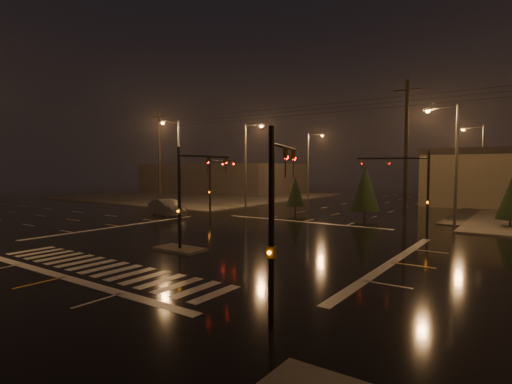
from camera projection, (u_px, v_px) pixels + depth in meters
ground at (224, 240)px, 26.49m from camera, size 140.00×140.00×0.00m
sidewalk_nw at (200, 196)px, 68.18m from camera, size 36.00×36.00×0.12m
median_island at (180, 249)px, 23.21m from camera, size 3.00×1.60×0.15m
crosswalk at (104, 268)px, 19.12m from camera, size 15.00×2.60×0.01m
stop_bar_near at (64, 277)px, 17.49m from camera, size 16.00×0.50×0.01m
stop_bar_far at (303, 222)px, 35.49m from camera, size 16.00×0.50×0.01m
commercial_block at (223, 178)px, 80.70m from camera, size 30.00×18.00×5.60m
signal_mast_median at (191, 185)px, 23.75m from camera, size 0.25×4.59×6.00m
signal_mast_ne at (413, 182)px, 29.12m from camera, size 4.84×1.86×6.00m
signal_mast_nw at (215, 178)px, 39.99m from camera, size 4.84×1.86×6.00m
signal_mast_se at (277, 202)px, 12.44m from camera, size 1.55×3.87×6.00m
streetlight_1 at (248, 159)px, 47.26m from camera, size 2.77×0.32×10.00m
streetlight_2 at (310, 161)px, 60.36m from camera, size 2.77×0.32×10.00m
streetlight_3 at (452, 156)px, 32.84m from camera, size 2.77×0.32×10.00m
streetlight_4 at (480, 160)px, 49.20m from camera, size 2.77×0.32×10.00m
streetlight_5 at (177, 159)px, 44.44m from camera, size 0.32×2.77×10.00m
utility_pole_0 at (159, 157)px, 50.16m from camera, size 2.20×0.32×12.00m
utility_pole_1 at (406, 152)px, 33.00m from camera, size 2.20×0.32×12.00m
conifer_0 at (511, 198)px, 31.65m from camera, size 2.16×2.16×4.07m
conifer_3 at (295, 192)px, 42.77m from camera, size 1.98×1.98×3.80m
conifer_4 at (365, 188)px, 37.88m from camera, size 2.81×2.81×5.09m
car_crossing at (167, 207)px, 40.10m from camera, size 5.26×2.86×1.64m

